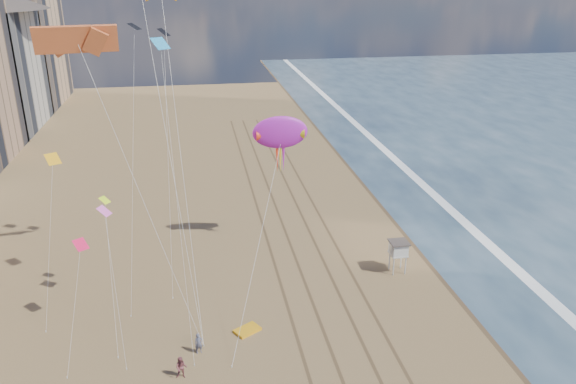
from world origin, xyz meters
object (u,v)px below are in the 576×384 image
object	(u,v)px
lifeguard_stand	(398,249)
kite_flyer_a	(199,343)
show_kite	(280,133)
grounded_kite	(247,330)
kite_flyer_b	(181,368)

from	to	relation	value
lifeguard_stand	kite_flyer_a	world-z (taller)	lifeguard_stand
lifeguard_stand	show_kite	world-z (taller)	show_kite
grounded_kite	kite_flyer_a	xyz separation A→B (m)	(-4.11, -2.20, 0.76)
lifeguard_stand	show_kite	distance (m)	16.90
kite_flyer_a	show_kite	bearing A→B (deg)	46.32
grounded_kite	show_kite	bearing A→B (deg)	39.95
lifeguard_stand	grounded_kite	size ratio (longest dim) A/B	1.60
lifeguard_stand	kite_flyer_b	distance (m)	25.00
grounded_kite	show_kite	size ratio (longest dim) A/B	0.09
show_kite	lifeguard_stand	bearing A→B (deg)	-36.46
kite_flyer_a	grounded_kite	bearing A→B (deg)	12.57
show_kite	kite_flyer_b	xyz separation A→B (m)	(-10.81, -20.49, -12.04)
grounded_kite	kite_flyer_b	size ratio (longest dim) A/B	1.15
lifeguard_stand	grounded_kite	bearing A→B (deg)	-154.79
lifeguard_stand	kite_flyer_b	xyz separation A→B (m)	(-21.55, -12.55, -1.69)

